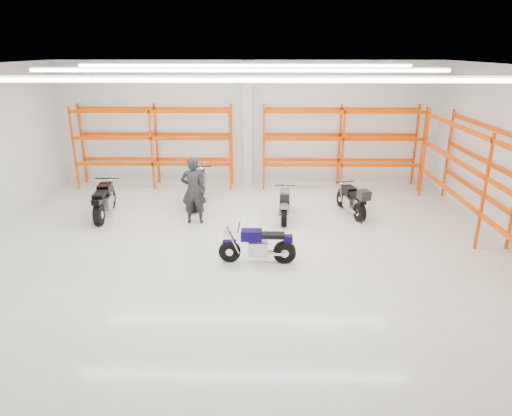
{
  "coord_description": "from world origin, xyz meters",
  "views": [
    {
      "loc": [
        0.65,
        -10.88,
        4.89
      ],
      "look_at": [
        0.42,
        0.5,
        0.89
      ],
      "focal_mm": 32.0,
      "sensor_mm": 36.0,
      "label": 1
    }
  ],
  "objects_px": {
    "motorcycle_main": "(261,246)",
    "standing_man": "(193,190)",
    "motorcycle_back_c": "(284,205)",
    "motorcycle_back_d": "(353,201)",
    "motorcycle_back_b": "(197,189)",
    "motorcycle_back_a": "(104,201)",
    "structural_column": "(247,125)"
  },
  "relations": [
    {
      "from": "standing_man",
      "to": "motorcycle_back_a",
      "type": "bearing_deg",
      "value": -8.17
    },
    {
      "from": "motorcycle_main",
      "to": "motorcycle_back_a",
      "type": "height_order",
      "value": "motorcycle_back_a"
    },
    {
      "from": "motorcycle_back_b",
      "to": "motorcycle_back_d",
      "type": "distance_m",
      "value": 5.0
    },
    {
      "from": "motorcycle_back_a",
      "to": "motorcycle_back_d",
      "type": "height_order",
      "value": "motorcycle_back_a"
    },
    {
      "from": "motorcycle_back_a",
      "to": "motorcycle_back_b",
      "type": "height_order",
      "value": "motorcycle_back_b"
    },
    {
      "from": "motorcycle_back_a",
      "to": "standing_man",
      "type": "relative_size",
      "value": 1.1
    },
    {
      "from": "motorcycle_main",
      "to": "motorcycle_back_d",
      "type": "relative_size",
      "value": 0.95
    },
    {
      "from": "motorcycle_back_b",
      "to": "standing_man",
      "type": "xyz_separation_m",
      "value": [
        0.14,
        -1.64,
        0.46
      ]
    },
    {
      "from": "motorcycle_back_d",
      "to": "motorcycle_back_a",
      "type": "bearing_deg",
      "value": -177.9
    },
    {
      "from": "motorcycle_main",
      "to": "structural_column",
      "type": "height_order",
      "value": "structural_column"
    },
    {
      "from": "motorcycle_back_b",
      "to": "motorcycle_back_d",
      "type": "relative_size",
      "value": 1.2
    },
    {
      "from": "motorcycle_back_d",
      "to": "standing_man",
      "type": "distance_m",
      "value": 4.84
    },
    {
      "from": "motorcycle_main",
      "to": "structural_column",
      "type": "distance_m",
      "value": 7.0
    },
    {
      "from": "motorcycle_back_d",
      "to": "standing_man",
      "type": "relative_size",
      "value": 0.98
    },
    {
      "from": "motorcycle_back_a",
      "to": "motorcycle_back_b",
      "type": "bearing_deg",
      "value": 24.94
    },
    {
      "from": "motorcycle_back_c",
      "to": "motorcycle_back_d",
      "type": "height_order",
      "value": "motorcycle_back_d"
    },
    {
      "from": "motorcycle_back_c",
      "to": "motorcycle_back_d",
      "type": "bearing_deg",
      "value": 9.14
    },
    {
      "from": "motorcycle_back_a",
      "to": "standing_man",
      "type": "height_order",
      "value": "standing_man"
    },
    {
      "from": "motorcycle_back_b",
      "to": "motorcycle_main",
      "type": "bearing_deg",
      "value": -63.61
    },
    {
      "from": "motorcycle_main",
      "to": "standing_man",
      "type": "distance_m",
      "value": 3.34
    },
    {
      "from": "motorcycle_back_b",
      "to": "motorcycle_back_c",
      "type": "distance_m",
      "value": 3.09
    },
    {
      "from": "motorcycle_back_a",
      "to": "motorcycle_back_c",
      "type": "height_order",
      "value": "motorcycle_back_a"
    },
    {
      "from": "motorcycle_back_b",
      "to": "standing_man",
      "type": "distance_m",
      "value": 1.71
    },
    {
      "from": "motorcycle_back_a",
      "to": "standing_man",
      "type": "xyz_separation_m",
      "value": [
        2.81,
        -0.4,
        0.49
      ]
    },
    {
      "from": "motorcycle_main",
      "to": "standing_man",
      "type": "height_order",
      "value": "standing_man"
    },
    {
      "from": "motorcycle_back_c",
      "to": "structural_column",
      "type": "xyz_separation_m",
      "value": [
        -1.24,
        3.77,
        1.82
      ]
    },
    {
      "from": "motorcycle_back_d",
      "to": "structural_column",
      "type": "distance_m",
      "value": 5.11
    },
    {
      "from": "structural_column",
      "to": "motorcycle_back_d",
      "type": "bearing_deg",
      "value": -45.67
    },
    {
      "from": "motorcycle_back_c",
      "to": "motorcycle_back_d",
      "type": "distance_m",
      "value": 2.13
    },
    {
      "from": "motorcycle_back_b",
      "to": "motorcycle_back_d",
      "type": "xyz_separation_m",
      "value": [
        4.9,
        -0.97,
        -0.05
      ]
    },
    {
      "from": "motorcycle_back_b",
      "to": "standing_man",
      "type": "bearing_deg",
      "value": -85.26
    },
    {
      "from": "motorcycle_back_a",
      "to": "structural_column",
      "type": "relative_size",
      "value": 0.49
    }
  ]
}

